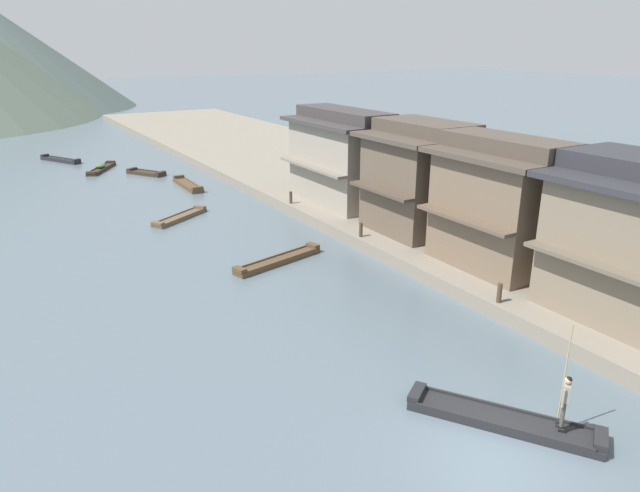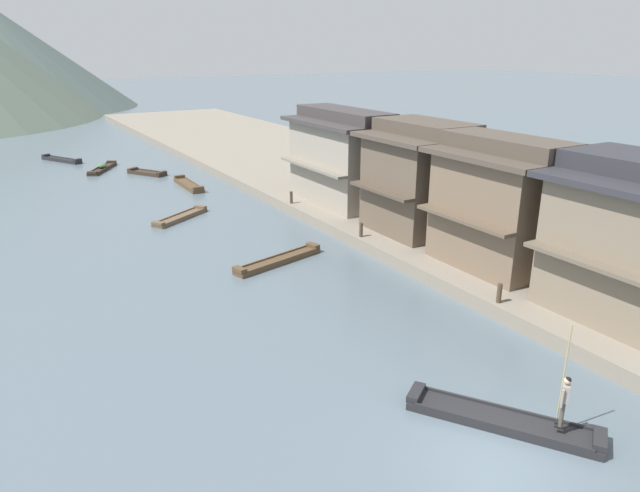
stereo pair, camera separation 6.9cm
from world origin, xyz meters
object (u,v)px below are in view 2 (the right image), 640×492
at_px(boat_midriver_drifting, 180,217).
at_px(mooring_post_dock_mid, 361,230).
at_px(boatman_person, 565,395).
at_px(house_waterfront_second, 501,204).
at_px(boat_midriver_upstream, 62,160).
at_px(mooring_post_dock_near, 499,293).
at_px(boat_moored_far, 102,168).
at_px(mooring_post_dock_far, 291,197).
at_px(boat_moored_third, 189,185).
at_px(house_waterfront_narrow, 343,157).
at_px(boat_moored_second, 147,173).
at_px(house_waterfront_tall, 423,177).
at_px(boat_foreground_poled, 502,420).
at_px(boat_moored_nearest, 278,260).

height_order(boat_midriver_drifting, mooring_post_dock_mid, mooring_post_dock_mid).
distance_m(boatman_person, house_waterfront_second, 12.53).
relative_size(boat_midriver_upstream, mooring_post_dock_near, 5.93).
height_order(boat_moored_far, mooring_post_dock_far, mooring_post_dock_far).
bearing_deg(boat_moored_third, house_waterfront_narrow, -60.24).
bearing_deg(house_waterfront_narrow, boat_moored_second, 114.72).
distance_m(boat_moored_third, house_waterfront_tall, 21.07).
bearing_deg(boat_foreground_poled, boat_moored_second, 89.83).
relative_size(boatman_person, boat_midriver_upstream, 0.61).
xyz_separation_m(boat_moored_third, boat_midriver_drifting, (-3.33, -8.38, -0.04)).
bearing_deg(boat_moored_second, boat_midriver_upstream, 118.68).
relative_size(boatman_person, house_waterfront_tall, 0.48).
distance_m(boat_moored_far, boat_midriver_drifting, 18.68).
height_order(boat_moored_second, boat_midriver_upstream, boat_midriver_upstream).
relative_size(house_waterfront_tall, mooring_post_dock_near, 7.53).
xyz_separation_m(boat_midriver_drifting, mooring_post_dock_near, (6.92, -20.52, 0.93)).
distance_m(boat_moored_third, boat_midriver_upstream, 18.12).
bearing_deg(boat_midriver_upstream, boat_moored_third, -66.58).
distance_m(boatman_person, boat_moored_second, 41.76).
relative_size(boat_moored_far, boat_midriver_upstream, 0.99).
distance_m(boat_midriver_upstream, mooring_post_dock_mid, 37.16).
bearing_deg(house_waterfront_tall, house_waterfront_narrow, 93.71).
height_order(house_waterfront_narrow, mooring_post_dock_far, house_waterfront_narrow).
bearing_deg(boat_moored_second, boat_moored_far, 127.94).
height_order(boat_moored_far, house_waterfront_tall, house_waterfront_tall).
xyz_separation_m(boatman_person, boat_moored_nearest, (-0.59, 16.58, -1.31)).
distance_m(boat_moored_far, mooring_post_dock_far, 22.52).
bearing_deg(mooring_post_dock_far, boat_moored_far, 111.40).
height_order(boat_foreground_poled, boat_moored_second, boat_foreground_poled).
xyz_separation_m(boat_foreground_poled, boat_moored_second, (0.12, 40.45, -0.00)).
relative_size(boatman_person, house_waterfront_second, 0.48).
xyz_separation_m(boatman_person, mooring_post_dock_near, (4.44, 6.43, -0.39)).
relative_size(boat_moored_far, mooring_post_dock_far, 6.09).
xyz_separation_m(boat_foreground_poled, boat_moored_third, (1.74, 34.04, 0.02)).
height_order(boat_foreground_poled, mooring_post_dock_far, mooring_post_dock_far).
bearing_deg(house_waterfront_tall, house_waterfront_second, -95.01).
bearing_deg(boat_midriver_drifting, boat_foreground_poled, -86.46).
xyz_separation_m(boat_moored_nearest, boat_midriver_upstream, (-5.77, 35.37, 0.01)).
relative_size(boat_moored_third, boat_midriver_drifting, 1.19).
relative_size(boat_midriver_upstream, house_waterfront_second, 0.77).
xyz_separation_m(boat_foreground_poled, boat_moored_nearest, (0.30, 15.30, 0.00)).
xyz_separation_m(boat_foreground_poled, mooring_post_dock_far, (5.33, 23.35, 0.90)).
xyz_separation_m(boat_foreground_poled, boat_midriver_upstream, (-5.47, 50.67, 0.01)).
bearing_deg(boat_midriver_upstream, mooring_post_dock_far, -68.43).
xyz_separation_m(boat_moored_nearest, boat_midriver_drifting, (-1.89, 10.37, -0.02)).
relative_size(boat_moored_nearest, house_waterfront_second, 0.84).
relative_size(boat_foreground_poled, boat_midriver_upstream, 1.05).
relative_size(boat_midriver_drifting, house_waterfront_tall, 0.68).
xyz_separation_m(boat_midriver_upstream, mooring_post_dock_far, (10.80, -27.32, 0.89)).
height_order(house_waterfront_second, mooring_post_dock_mid, house_waterfront_second).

